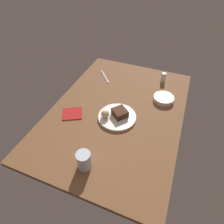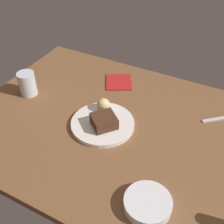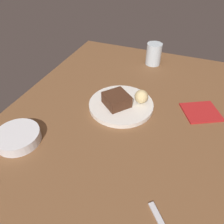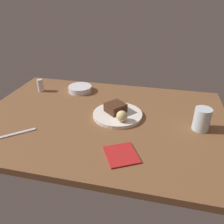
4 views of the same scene
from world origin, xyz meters
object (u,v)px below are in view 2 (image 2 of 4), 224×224
side_bowl (148,204)px  bread_roll (103,105)px  dessert_plate (103,124)px  folded_napkin (119,82)px  water_glass (27,84)px  chocolate_cake_slice (104,121)px

side_bowl → bread_roll: bearing=-44.5°
dessert_plate → folded_napkin: size_ratio=1.93×
dessert_plate → water_glass: 38.43cm
water_glass → folded_napkin: size_ratio=0.82×
dessert_plate → side_bowl: side_bowl is taller
water_glass → side_bowl: water_glass is taller
bread_roll → folded_napkin: (4.05, -21.70, -3.90)cm
chocolate_cake_slice → folded_napkin: size_ratio=0.68×
chocolate_cake_slice → folded_napkin: (8.72, -29.70, -3.54)cm
folded_napkin → water_glass: bearing=39.5°
water_glass → chocolate_cake_slice: bearing=173.7°
dessert_plate → side_bowl: (-28.15, 24.24, 0.82)cm
chocolate_cake_slice → water_glass: water_glass is taller
bread_roll → water_glass: 34.98cm
chocolate_cake_slice → bread_roll: (4.67, -8.00, 0.36)cm
bread_roll → chocolate_cake_slice: bearing=120.3°
chocolate_cake_slice → bread_roll: bearing=-59.7°
dessert_plate → chocolate_cake_slice: 3.57cm
folded_napkin → dessert_plate: bearing=104.5°
side_bowl → chocolate_cake_slice: bearing=-40.6°
folded_napkin → side_bowl: bearing=124.0°
bread_roll → side_bowl: bearing=135.5°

